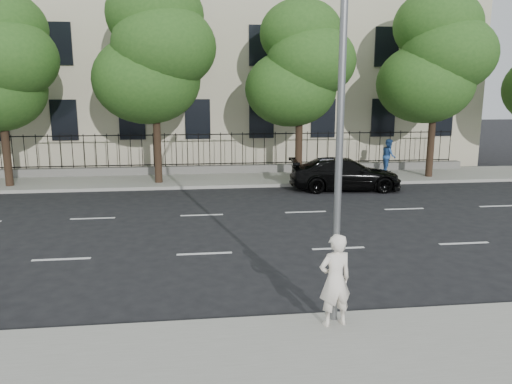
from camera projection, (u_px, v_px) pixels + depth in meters
ground at (207, 287)px, 12.04m from camera, size 120.00×120.00×0.00m
near_sidewalk at (213, 378)px, 8.14m from camera, size 60.00×4.00×0.15m
far_sidewalk at (200, 180)px, 25.62m from camera, size 60.00×4.00×0.15m
lane_markings at (203, 232)px, 16.65m from camera, size 49.60×4.62×0.01m
masonry_building at (195, 20)px, 32.48m from camera, size 34.60×12.11×18.50m
iron_fence at (199, 164)px, 27.16m from camera, size 30.00×0.50×2.20m
street_light at (334, 65)px, 9.57m from camera, size 0.25×3.32×8.05m
tree_c at (155, 51)px, 23.47m from camera, size 5.89×5.50×9.80m
tree_d at (300, 64)px, 24.42m from camera, size 5.34×4.94×8.84m
tree_e at (436, 58)px, 25.19m from camera, size 5.71×5.31×9.46m
black_sedan at (345, 174)px, 23.40m from camera, size 5.35×2.54×1.51m
woman_near at (335, 280)px, 9.64m from camera, size 0.76×0.58×1.86m
pedestrian_far at (389, 156)px, 27.31m from camera, size 0.86×1.01×1.84m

